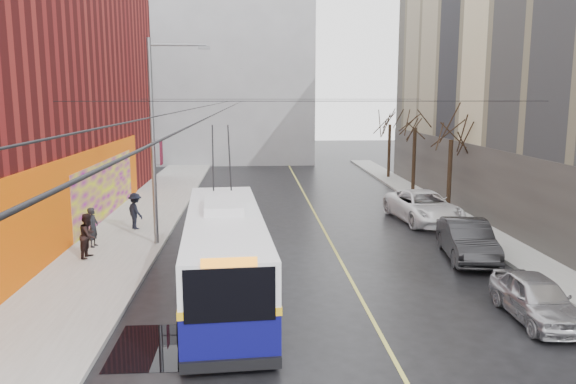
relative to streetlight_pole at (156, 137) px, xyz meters
name	(u,v)px	position (x,y,z in m)	size (l,w,h in m)	color
ground	(328,338)	(6.14, -10.00, -4.85)	(140.00, 140.00, 0.00)	black
sidewalk_left	(128,234)	(-1.86, 2.00, -4.77)	(4.00, 60.00, 0.15)	gray
sidewalk_right	(475,229)	(15.14, 2.00, -4.77)	(2.00, 60.00, 0.15)	gray
lane_line	(320,224)	(7.64, 4.00, -4.84)	(0.12, 50.00, 0.01)	#BFB74C
building_far	(213,72)	(0.14, 34.99, 4.17)	(20.50, 12.10, 18.00)	gray
streetlight_pole	(156,137)	(0.00, 0.00, 0.00)	(2.65, 0.60, 9.00)	slate
catenary_wires	(242,103)	(3.60, 4.77, 1.40)	(18.00, 60.00, 0.22)	black
tree_near	(452,126)	(15.14, 6.00, 0.13)	(3.20, 3.20, 6.40)	black
tree_mid	(416,116)	(15.14, 13.00, 0.41)	(3.20, 3.20, 6.68)	black
tree_far	(390,115)	(15.14, 20.00, 0.30)	(3.20, 3.20, 6.57)	black
puddle	(160,346)	(1.60, -10.27, -4.84)	(2.43, 2.90, 0.01)	black
pigeons_flying	(224,69)	(2.96, 0.22, 2.87)	(3.30, 4.19, 2.04)	slate
trolleybus	(225,252)	(3.18, -6.49, -3.35)	(3.25, 11.52, 5.40)	#0B0A51
parked_car_a	(536,298)	(12.47, -9.13, -4.17)	(1.59, 3.95, 1.35)	#A2A2A6
parked_car_b	(467,240)	(12.83, -2.78, -4.05)	(1.68, 4.81, 1.59)	#232426
parked_car_c	(423,207)	(13.14, 4.15, -4.04)	(2.69, 5.84, 1.62)	white
following_car	(217,203)	(2.11, 6.25, -4.11)	(1.75, 4.35, 1.48)	#ADACB1
pedestrian_a	(93,227)	(-2.77, -0.42, -3.84)	(0.63, 0.41, 1.72)	black
pedestrian_b	(88,236)	(-2.50, -2.10, -3.79)	(0.88, 0.69, 1.81)	black
pedestrian_c	(135,211)	(-1.63, 2.82, -3.80)	(1.15, 0.66, 1.79)	black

